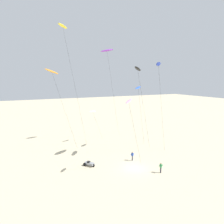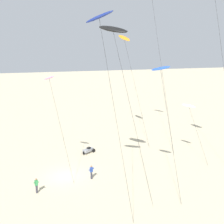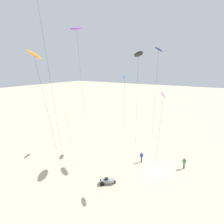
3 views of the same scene
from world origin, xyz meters
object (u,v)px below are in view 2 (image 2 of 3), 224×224
(kite_pink, at_px, (50,80))
(kite_black, at_px, (113,30))
(kite_blue, at_px, (161,71))
(kite_flyer_nearest, at_px, (91,172))
(kite_flyer_middle, at_px, (36,185))
(kite_white, at_px, (189,106))
(kite_orange, at_px, (124,39))
(beach_buggy, at_px, (88,150))
(kite_navy, at_px, (99,19))

(kite_pink, height_order, kite_black, kite_black)
(kite_blue, height_order, kite_flyer_nearest, kite_blue)
(kite_black, relative_size, kite_flyer_middle, 10.39)
(kite_white, xyz_separation_m, kite_flyer_nearest, (2.50, -13.84, -6.38))
(kite_orange, height_order, kite_blue, kite_orange)
(beach_buggy, bearing_deg, kite_blue, 20.19)
(kite_orange, height_order, beach_buggy, kite_orange)
(kite_blue, height_order, kite_black, kite_black)
(kite_blue, relative_size, kite_flyer_nearest, 8.07)
(kite_flyer_middle, xyz_separation_m, beach_buggy, (-9.45, 7.44, -0.46))
(kite_blue, distance_m, kite_black, 6.12)
(kite_black, xyz_separation_m, beach_buggy, (-10.04, -0.78, -16.22))
(kite_pink, bearing_deg, kite_black, 48.46)
(beach_buggy, bearing_deg, kite_flyer_middle, -38.21)
(kite_navy, xyz_separation_m, kite_flyer_middle, (-3.65, -6.11, -16.50))
(kite_white, bearing_deg, kite_flyer_nearest, -79.77)
(kite_navy, height_order, kite_black, kite_navy)
(kite_pink, xyz_separation_m, kite_flyer_middle, (4.74, -2.21, -10.41))
(kite_navy, distance_m, kite_flyer_nearest, 17.29)
(kite_navy, distance_m, kite_flyer_middle, 17.97)
(kite_pink, bearing_deg, kite_navy, 24.89)
(kite_flyer_nearest, height_order, beach_buggy, kite_flyer_nearest)
(kite_white, distance_m, kite_flyer_middle, 21.42)
(kite_navy, xyz_separation_m, beach_buggy, (-13.11, 1.34, -16.97))
(kite_pink, xyz_separation_m, beach_buggy, (-4.72, 5.23, -10.87))
(kite_black, distance_m, kite_flyer_middle, 17.78)
(kite_pink, height_order, kite_navy, kite_navy)
(kite_blue, xyz_separation_m, beach_buggy, (-12.81, -4.71, -12.43))
(kite_blue, relative_size, beach_buggy, 6.71)
(kite_flyer_middle, bearing_deg, kite_orange, 134.26)
(kite_orange, height_order, kite_flyer_middle, kite_orange)
(kite_black, xyz_separation_m, kite_flyer_nearest, (-2.09, -2.02, -15.76))
(kite_navy, distance_m, beach_buggy, 21.48)
(kite_navy, xyz_separation_m, kite_black, (-3.06, 2.12, -0.75))
(beach_buggy, bearing_deg, kite_flyer_nearest, -8.82)
(kite_navy, bearing_deg, kite_black, 145.32)
(kite_pink, xyz_separation_m, kite_navy, (8.39, 3.89, 6.09))
(kite_white, height_order, kite_flyer_nearest, kite_white)
(kite_pink, distance_m, kite_flyer_nearest, 11.61)
(kite_white, xyz_separation_m, kite_navy, (7.65, -13.94, 10.13))
(kite_orange, bearing_deg, kite_pink, -52.77)
(kite_orange, distance_m, kite_navy, 19.36)
(kite_flyer_nearest, distance_m, kite_flyer_middle, 6.39)
(kite_navy, height_order, kite_flyer_middle, kite_navy)
(kite_white, height_order, kite_blue, kite_blue)
(kite_white, relative_size, beach_buggy, 3.77)
(beach_buggy, bearing_deg, kite_orange, 123.05)
(kite_orange, height_order, kite_navy, kite_navy)
(kite_pink, relative_size, kite_flyer_nearest, 7.15)
(kite_flyer_middle, bearing_deg, beach_buggy, 141.79)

